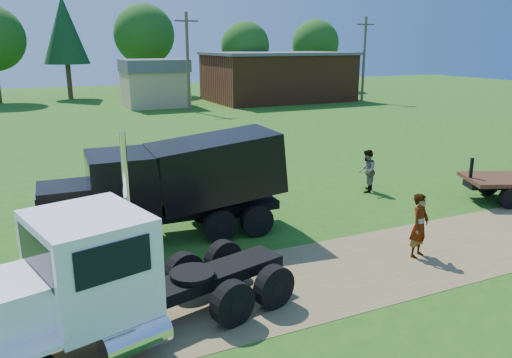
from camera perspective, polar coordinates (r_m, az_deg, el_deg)
name	(u,v)px	position (r m, az deg, el deg)	size (l,w,h in m)	color
ground	(363,267)	(14.87, 12.08, -9.77)	(140.00, 140.00, 0.00)	#225512
dirt_track	(363,266)	(14.86, 12.08, -9.75)	(120.00, 4.20, 0.01)	brown
white_semi_tractor	(97,283)	(10.79, -17.74, -11.25)	(7.51, 4.07, 4.44)	black
black_dump_truck	(174,182)	(16.36, -9.40, -0.31)	(7.93, 2.72, 3.41)	black
orange_pickup	(224,168)	(22.83, -3.70, 1.29)	(2.37, 5.14, 1.43)	#F2350B
spectator_a	(419,226)	(15.62, 18.18, -5.08)	(0.71, 0.47, 1.96)	#999999
spectator_b	(367,171)	(21.89, 12.55, 0.90)	(0.90, 0.70, 1.84)	#999999
brick_building	(278,76)	(57.18, 2.48, 11.64)	(15.40, 10.40, 5.30)	brown
tan_shed	(154,82)	(52.25, -11.53, 10.76)	(6.20, 5.40, 4.70)	tan
utility_poles	(188,60)	(47.85, -7.81, 13.29)	(42.20, 0.28, 9.00)	#4E412C
tree_row	(129,40)	(62.13, -14.30, 15.18)	(55.98, 13.41, 11.43)	#372916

